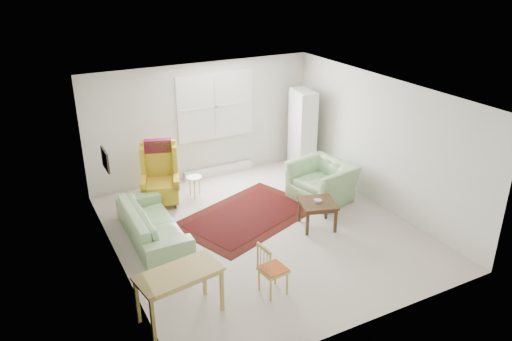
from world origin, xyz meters
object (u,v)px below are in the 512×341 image
cabinet (303,131)px  desk (180,294)px  wingback_chair (160,175)px  coffee_table (317,214)px  stool (195,186)px  armchair (322,178)px  sofa (152,217)px  desk_chair (273,268)px

cabinet → desk: 5.51m
wingback_chair → coffee_table: bearing=-26.6°
coffee_table → stool: coffee_table is taller
armchair → cabinet: cabinet is taller
stool → desk: 3.70m
sofa → coffee_table: bearing=-109.1°
wingback_chair → cabinet: size_ratio=0.67×
coffee_table → desk: 3.21m
wingback_chair → coffee_table: (2.19, -2.18, -0.36)m
coffee_table → cabinet: 2.74m
sofa → desk_chair: (1.08, -2.27, -0.00)m
sofa → armchair: armchair is taller
desk → armchair: bearing=29.2°
desk → sofa: bearing=82.7°
armchair → wingback_chair: bearing=-125.3°
sofa → wingback_chair: wingback_chair is taller
sofa → coffee_table: (2.72, -0.97, -0.16)m
coffee_table → desk: (-2.99, -1.17, 0.10)m
wingback_chair → stool: (0.71, 0.02, -0.40)m
coffee_table → armchair: bearing=51.3°
stool → desk_chair: 3.51m
wingback_chair → desk: (-0.80, -3.35, -0.26)m
sofa → desk: size_ratio=1.84×
sofa → armchair: 3.45m
armchair → sofa: bearing=-102.8°
sofa → desk_chair: sofa is taller
cabinet → desk_chair: (-2.83, -3.68, -0.50)m
armchair → cabinet: 1.61m
armchair → desk_chair: bearing=-58.8°
wingback_chair → desk: size_ratio=1.10×
wingback_chair → stool: size_ratio=2.92×
desk → desk_chair: size_ratio=1.35×
sofa → cabinet: cabinet is taller
cabinet → coffee_table: bearing=-108.4°
sofa → stool: 1.76m
armchair → desk: size_ratio=1.03×
stool → desk_chair: bearing=-92.6°
desk → stool: bearing=65.9°
cabinet → desk_chair: 4.67m
wingback_chair → desk_chair: 3.53m
wingback_chair → cabinet: (3.37, 0.20, 0.30)m
desk → wingback_chair: bearing=76.5°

